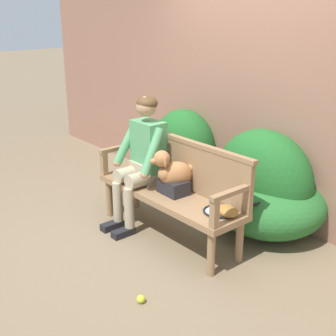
% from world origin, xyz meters
% --- Properties ---
extents(ground_plane, '(40.00, 40.00, 0.00)m').
position_xyz_m(ground_plane, '(0.00, 0.00, 0.00)').
color(ground_plane, '#7A664C').
extents(brick_garden_fence, '(8.00, 0.30, 2.72)m').
position_xyz_m(brick_garden_fence, '(0.00, 1.25, 1.36)').
color(brick_garden_fence, '#936651').
rests_on(brick_garden_fence, ground).
extents(hedge_bush_far_left, '(1.14, 1.12, 0.61)m').
position_xyz_m(hedge_bush_far_left, '(0.56, 0.84, 0.30)').
color(hedge_bush_far_left, '#286B2D').
rests_on(hedge_bush_far_left, ground).
extents(hedge_bush_far_right, '(0.85, 0.73, 1.02)m').
position_xyz_m(hedge_bush_far_right, '(-0.78, 0.90, 0.51)').
color(hedge_bush_far_right, '#1E5B23').
rests_on(hedge_bush_far_right, ground).
extents(hedge_bush_mid_right, '(1.08, 0.75, 1.04)m').
position_xyz_m(hedge_bush_mid_right, '(0.46, 0.85, 0.52)').
color(hedge_bush_mid_right, '#1E5B23').
rests_on(hedge_bush_mid_right, ground).
extents(garden_bench, '(1.70, 0.48, 0.47)m').
position_xyz_m(garden_bench, '(0.00, 0.00, 0.40)').
color(garden_bench, '#93704C').
rests_on(garden_bench, ground).
extents(bench_backrest, '(1.74, 0.06, 0.50)m').
position_xyz_m(bench_backrest, '(0.00, 0.21, 0.72)').
color(bench_backrest, '#93704C').
rests_on(bench_backrest, garden_bench).
extents(bench_armrest_left_end, '(0.06, 0.48, 0.28)m').
position_xyz_m(bench_armrest_left_end, '(-0.81, -0.09, 0.67)').
color(bench_armrest_left_end, '#93704C').
rests_on(bench_armrest_left_end, garden_bench).
extents(bench_armrest_right_end, '(0.06, 0.48, 0.28)m').
position_xyz_m(bench_armrest_right_end, '(0.81, -0.09, 0.67)').
color(bench_armrest_right_end, '#93704C').
rests_on(bench_armrest_right_end, garden_bench).
extents(person_seated, '(0.56, 0.64, 1.34)m').
position_xyz_m(person_seated, '(-0.39, -0.01, 0.74)').
color(person_seated, black).
rests_on(person_seated, ground).
extents(dog_on_bench, '(0.31, 0.43, 0.44)m').
position_xyz_m(dog_on_bench, '(0.04, 0.02, 0.69)').
color(dog_on_bench, '#AD7042').
rests_on(dog_on_bench, garden_bench).
extents(tennis_racket, '(0.37, 0.58, 0.03)m').
position_xyz_m(tennis_racket, '(0.64, 0.08, 0.48)').
color(tennis_racket, black).
rests_on(tennis_racket, garden_bench).
extents(baseball_glove, '(0.23, 0.19, 0.09)m').
position_xyz_m(baseball_glove, '(0.72, 0.05, 0.51)').
color(baseball_glove, '#9E6B2D').
rests_on(baseball_glove, garden_bench).
extents(sports_bag, '(0.29, 0.21, 0.14)m').
position_xyz_m(sports_bag, '(0.05, 0.02, 0.54)').
color(sports_bag, '#232328').
rests_on(sports_bag, garden_bench).
extents(tennis_ball, '(0.07, 0.07, 0.07)m').
position_xyz_m(tennis_ball, '(0.70, -0.86, 0.03)').
color(tennis_ball, '#CCDB33').
rests_on(tennis_ball, ground).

